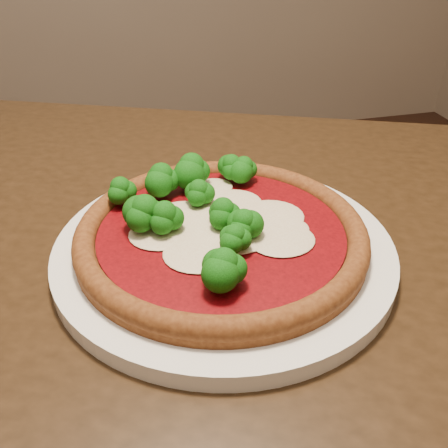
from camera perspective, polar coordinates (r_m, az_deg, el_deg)
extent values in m
cube|color=black|center=(0.55, -3.57, -4.65)|extent=(1.33, 1.18, 0.04)
cylinder|color=black|center=(1.21, -22.84, -5.76)|extent=(0.06, 0.06, 0.71)
cylinder|color=white|center=(0.52, 0.00, -2.85)|extent=(0.35, 0.35, 0.02)
cylinder|color=brown|center=(0.51, -0.30, -1.53)|extent=(0.30, 0.30, 0.01)
torus|color=brown|center=(0.51, -0.31, -0.88)|extent=(0.30, 0.30, 0.02)
cylinder|color=maroon|center=(0.51, -0.31, -0.83)|extent=(0.25, 0.25, 0.00)
ellipsoid|color=beige|center=(0.50, -6.99, -0.99)|extent=(0.07, 0.06, 0.01)
ellipsoid|color=beige|center=(0.58, -1.24, 4.29)|extent=(0.05, 0.04, 0.00)
ellipsoid|color=beige|center=(0.49, 6.60, -1.74)|extent=(0.07, 0.06, 0.01)
ellipsoid|color=beige|center=(0.53, 5.17, 0.86)|extent=(0.08, 0.07, 0.01)
ellipsoid|color=beige|center=(0.55, 0.94, 2.42)|extent=(0.07, 0.06, 0.01)
ellipsoid|color=beige|center=(0.53, -4.75, 0.83)|extent=(0.07, 0.07, 0.01)
ellipsoid|color=beige|center=(0.51, 7.09, -0.52)|extent=(0.05, 0.04, 0.00)
ellipsoid|color=beige|center=(0.47, -2.64, -3.24)|extent=(0.07, 0.07, 0.01)
ellipsoid|color=beige|center=(0.51, 0.76, -0.10)|extent=(0.12, 0.10, 0.01)
ellipsoid|color=beige|center=(0.51, -6.61, -0.80)|extent=(0.07, 0.06, 0.01)
ellipsoid|color=#167412|center=(0.46, 1.24, -1.45)|extent=(0.04, 0.04, 0.03)
ellipsoid|color=#167412|center=(0.55, -11.74, 4.01)|extent=(0.04, 0.04, 0.03)
ellipsoid|color=#167412|center=(0.56, -7.16, 5.38)|extent=(0.05, 0.05, 0.04)
ellipsoid|color=#167412|center=(0.59, 0.85, 6.74)|extent=(0.04, 0.04, 0.03)
ellipsoid|color=#167412|center=(0.49, -6.78, 1.01)|extent=(0.04, 0.04, 0.04)
ellipsoid|color=#167412|center=(0.50, -9.02, 1.55)|extent=(0.05, 0.05, 0.04)
ellipsoid|color=#167412|center=(0.50, -0.13, 1.51)|extent=(0.04, 0.04, 0.03)
ellipsoid|color=#167412|center=(0.59, 2.27, 6.51)|extent=(0.04, 0.04, 0.03)
ellipsoid|color=#167412|center=(0.42, -0.05, -4.72)|extent=(0.05, 0.05, 0.04)
ellipsoid|color=#167412|center=(0.48, 2.29, 0.18)|extent=(0.04, 0.04, 0.03)
ellipsoid|color=#167412|center=(0.54, -2.89, 3.82)|extent=(0.04, 0.04, 0.03)
ellipsoid|color=#167412|center=(0.57, -3.72, 6.44)|extent=(0.05, 0.05, 0.04)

